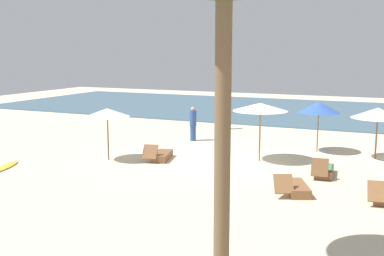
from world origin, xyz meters
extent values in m
plane|color=beige|center=(0.00, 0.00, 0.00)|extent=(60.00, 60.00, 0.00)
cube|color=#3D6075|center=(0.00, 17.00, 0.03)|extent=(48.00, 16.00, 0.06)
cylinder|color=olive|center=(3.27, 3.12, 1.08)|extent=(0.05, 0.05, 2.16)
cone|color=#3359B2|center=(3.27, 3.12, 1.97)|extent=(1.83, 1.83, 0.47)
cylinder|color=brown|center=(1.41, 0.48, 1.15)|extent=(0.06, 0.06, 2.29)
cone|color=white|center=(1.41, 0.48, 2.19)|extent=(2.18, 2.18, 0.32)
cylinder|color=brown|center=(-4.24, -1.85, 1.03)|extent=(0.06, 0.06, 2.06)
cone|color=silver|center=(-4.24, -1.85, 1.94)|extent=(1.81, 1.81, 0.33)
cylinder|color=brown|center=(5.67, 2.69, 1.04)|extent=(0.06, 0.06, 2.07)
cone|color=silver|center=(5.67, 2.69, 1.91)|extent=(2.10, 2.10, 0.43)
cube|color=brown|center=(4.14, -0.75, 0.14)|extent=(0.72, 1.55, 0.28)
cube|color=brown|center=(4.08, -1.45, 0.44)|extent=(0.60, 0.41, 0.61)
cube|color=#338C59|center=(4.14, -0.75, 0.30)|extent=(0.60, 1.09, 0.03)
cube|color=brown|center=(3.65, -3.20, 0.14)|extent=(1.14, 1.62, 0.28)
cube|color=brown|center=(3.38, -3.84, 0.42)|extent=(0.72, 0.67, 0.53)
cube|color=brown|center=(-2.29, -0.89, 0.14)|extent=(0.95, 1.60, 0.28)
cube|color=brown|center=(-2.46, -1.57, 0.42)|extent=(0.67, 0.60, 0.54)
cube|color=brown|center=(6.12, -2.84, 0.14)|extent=(0.80, 1.57, 0.28)
cube|color=brown|center=(6.02, -3.53, 0.42)|extent=(0.63, 0.54, 0.55)
cylinder|color=#2D4C8C|center=(-2.77, 3.31, 0.36)|extent=(0.39, 0.39, 0.73)
cylinder|color=#2D4C8C|center=(-2.77, 3.31, 1.11)|extent=(0.46, 0.46, 0.76)
sphere|color=tan|center=(-2.77, 3.31, 1.58)|extent=(0.21, 0.21, 0.21)
cylinder|color=#338C59|center=(-2.53, 7.16, 0.37)|extent=(0.31, 0.31, 0.74)
cylinder|color=#D17299|center=(-2.53, 7.16, 1.12)|extent=(0.36, 0.36, 0.77)
sphere|color=beige|center=(-2.53, 7.16, 1.60)|extent=(0.21, 0.21, 0.21)
cylinder|color=brown|center=(3.33, -9.06, 2.76)|extent=(0.32, 0.32, 5.51)
ellipsoid|color=gold|center=(-7.11, -4.51, 0.04)|extent=(1.03, 1.87, 0.07)
camera|label=1|loc=(6.31, -17.20, 4.34)|focal=43.14mm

